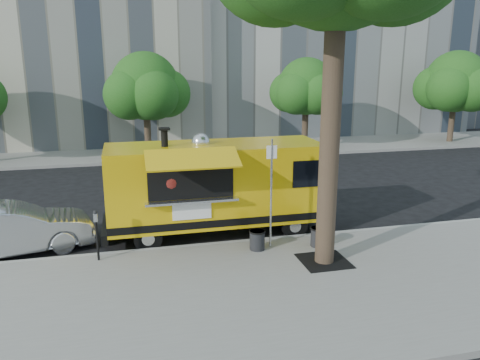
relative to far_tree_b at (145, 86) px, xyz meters
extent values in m
plane|color=black|center=(1.00, -12.70, -3.83)|extent=(120.00, 120.00, 0.00)
cube|color=gray|center=(1.00, -16.70, -3.76)|extent=(60.00, 6.00, 0.15)
cube|color=#999993|center=(1.00, -13.63, -3.76)|extent=(60.00, 0.14, 0.16)
cube|color=gray|center=(1.00, 0.80, -3.76)|extent=(60.00, 5.00, 0.15)
cylinder|color=#33261C|center=(3.60, -15.50, -0.43)|extent=(0.48, 0.48, 6.50)
cube|color=black|center=(3.60, -15.50, -3.68)|extent=(1.20, 1.20, 0.02)
cylinder|color=#33261C|center=(0.00, 0.00, -2.38)|extent=(0.36, 0.36, 2.60)
sphere|color=#1B4F15|center=(0.00, 0.00, 0.02)|extent=(3.60, 3.60, 3.60)
cylinder|color=#33261C|center=(9.00, -0.30, -2.38)|extent=(0.36, 0.36, 2.60)
sphere|color=#1B4F15|center=(9.00, -0.30, -0.09)|extent=(3.24, 3.24, 3.24)
cylinder|color=#33261C|center=(19.00, -0.10, -2.38)|extent=(0.36, 0.36, 2.60)
sphere|color=#1B4F15|center=(19.00, -0.10, 0.07)|extent=(3.78, 3.78, 3.78)
cylinder|color=silver|center=(2.55, -14.25, -2.18)|extent=(0.06, 0.06, 3.00)
cube|color=white|center=(2.55, -14.25, -1.03)|extent=(0.28, 0.02, 0.35)
cylinder|color=black|center=(-2.00, -14.05, -3.16)|extent=(0.06, 0.06, 1.05)
cube|color=silver|center=(-2.00, -14.05, -2.53)|extent=(0.10, 0.08, 0.22)
sphere|color=black|center=(-2.00, -14.05, -2.40)|extent=(0.11, 0.11, 0.11)
cube|color=#DDB00B|center=(1.37, -12.50, -2.21)|extent=(6.30, 2.14, 2.28)
cube|color=black|center=(1.37, -12.50, -3.14)|extent=(6.32, 2.16, 0.21)
cube|color=black|center=(4.60, -12.50, -3.40)|extent=(0.18, 2.02, 0.29)
cube|color=black|center=(-1.86, -12.50, -3.40)|extent=(0.18, 2.02, 0.29)
cube|color=black|center=(4.54, -12.50, -1.85)|extent=(0.05, 1.70, 0.92)
cylinder|color=black|center=(3.55, -13.39, -3.45)|extent=(0.78, 0.27, 0.77)
cylinder|color=black|center=(3.55, -11.61, -3.45)|extent=(0.78, 0.27, 0.77)
cylinder|color=black|center=(-0.71, -13.39, -3.45)|extent=(0.78, 0.27, 0.77)
cylinder|color=black|center=(-0.71, -11.61, -3.45)|extent=(0.78, 0.27, 0.77)
cube|color=black|center=(0.50, -13.51, -1.85)|extent=(2.32, 0.18, 1.02)
cube|color=silver|center=(0.50, -13.67, -2.40)|extent=(2.53, 0.35, 0.06)
cube|color=#DDB00B|center=(0.50, -14.02, -1.16)|extent=(2.43, 0.92, 0.41)
cube|color=white|center=(0.50, -13.59, -2.69)|extent=(1.07, 0.04, 0.48)
cylinder|color=black|center=(-0.08, -12.50, -0.83)|extent=(0.19, 0.19, 0.53)
sphere|color=silver|center=(0.98, -12.31, -1.02)|extent=(0.54, 0.54, 0.54)
sphere|color=maroon|center=(-0.03, -13.22, -1.90)|extent=(0.81, 0.81, 0.81)
cylinder|color=#FF590C|center=(-0.03, -13.45, -2.03)|extent=(0.33, 0.12, 0.33)
imported|color=#A9AAB0|center=(-4.28, -12.70, -3.14)|extent=(4.43, 2.38, 1.38)
cylinder|color=black|center=(2.15, -14.34, -3.42)|extent=(0.41, 0.41, 0.53)
cylinder|color=black|center=(2.15, -14.34, -3.17)|extent=(0.44, 0.44, 0.04)
cylinder|color=black|center=(3.84, -14.51, -3.42)|extent=(0.41, 0.41, 0.53)
cylinder|color=black|center=(3.84, -14.51, -3.17)|extent=(0.44, 0.44, 0.04)
camera|label=1|loc=(-1.11, -25.74, 1.26)|focal=35.00mm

